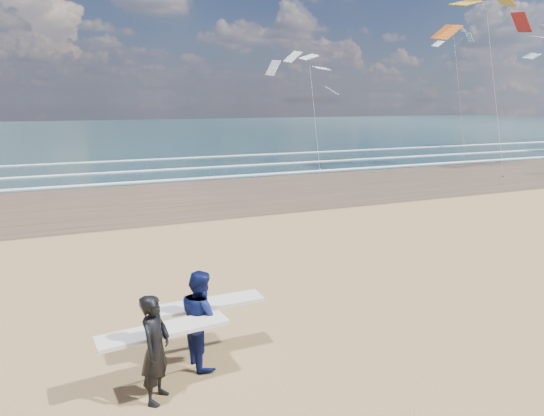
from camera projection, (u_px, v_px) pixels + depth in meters
name	position (u px, v px, depth m)	size (l,w,h in m)	color
wet_sand_strip	(423.00, 177.00, 31.16)	(220.00, 12.00, 0.01)	#493727
ocean	(205.00, 130.00, 79.80)	(220.00, 100.00, 0.02)	#1A3539
foam_breakers	(342.00, 159.00, 40.25)	(220.00, 11.70, 0.05)	white
surfer_near	(157.00, 346.00, 7.85)	(2.24, 1.12, 1.84)	black
surfer_far	(202.00, 317.00, 8.93)	(2.20, 1.10, 1.83)	#0D164E
kite_0	(490.00, 46.00, 32.20)	(7.99, 4.98, 13.50)	slate
kite_1	(313.00, 95.00, 35.79)	(6.07, 4.77, 9.21)	slate
kite_5	(458.00, 80.00, 48.02)	(4.90, 4.64, 13.07)	slate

